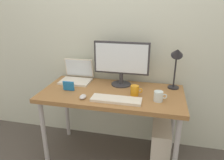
{
  "coord_description": "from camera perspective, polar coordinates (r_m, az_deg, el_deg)",
  "views": [
    {
      "loc": [
        0.42,
        -1.83,
        1.58
      ],
      "look_at": [
        0.0,
        0.0,
        0.88
      ],
      "focal_mm": 34.12,
      "sensor_mm": 36.0,
      "label": 1
    }
  ],
  "objects": [
    {
      "name": "mouse",
      "position": [
        1.92,
        -7.81,
        -4.46
      ],
      "size": [
        0.06,
        0.09,
        0.03
      ],
      "primitive_type": "ellipsoid",
      "color": "silver",
      "rests_on": "desk"
    },
    {
      "name": "ground_plane",
      "position": [
        2.45,
        0.0,
        -19.57
      ],
      "size": [
        6.0,
        6.0,
        0.0
      ],
      "primitive_type": "plane",
      "color": "#4C4742"
    },
    {
      "name": "monitor",
      "position": [
        2.13,
        2.54,
        5.15
      ],
      "size": [
        0.56,
        0.2,
        0.45
      ],
      "color": "#333338",
      "rests_on": "desk"
    },
    {
      "name": "back_wall",
      "position": [
        2.27,
        2.22,
        13.47
      ],
      "size": [
        4.4,
        0.04,
        2.6
      ],
      "primitive_type": "cube",
      "color": "silver",
      "rests_on": "ground_plane"
    },
    {
      "name": "glass_cup",
      "position": [
        1.89,
        12.37,
        -4.27
      ],
      "size": [
        0.11,
        0.08,
        0.09
      ],
      "color": "silver",
      "rests_on": "desk"
    },
    {
      "name": "desk_lamp",
      "position": [
        2.09,
        16.91,
        5.45
      ],
      "size": [
        0.11,
        0.16,
        0.44
      ],
      "color": "#232328",
      "rests_on": "desk"
    },
    {
      "name": "computer_tower",
      "position": [
        2.29,
        12.82,
        -16.74
      ],
      "size": [
        0.18,
        0.36,
        0.42
      ],
      "primitive_type": "cube",
      "color": "silver",
      "rests_on": "ground_plane"
    },
    {
      "name": "desk",
      "position": [
        2.08,
        0.0,
        -4.95
      ],
      "size": [
        1.36,
        0.65,
        0.76
      ],
      "color": "olive",
      "rests_on": "ground_plane"
    },
    {
      "name": "photo_frame",
      "position": [
        2.1,
        -11.57,
        -1.56
      ],
      "size": [
        0.11,
        0.02,
        0.09
      ],
      "primitive_type": "cube",
      "rotation": [
        0.05,
        0.0,
        0.0
      ],
      "color": "#1E72BF",
      "rests_on": "desk"
    },
    {
      "name": "keyboard",
      "position": [
        1.86,
        1.12,
        -5.28
      ],
      "size": [
        0.44,
        0.14,
        0.02
      ],
      "primitive_type": "cube",
      "color": "silver",
      "rests_on": "desk"
    },
    {
      "name": "laptop",
      "position": [
        2.34,
        -9.36,
        1.16
      ],
      "size": [
        0.32,
        0.26,
        0.23
      ],
      "color": "silver",
      "rests_on": "desk"
    },
    {
      "name": "coffee_mug",
      "position": [
        1.96,
        6.13,
        -2.82
      ],
      "size": [
        0.11,
        0.08,
        0.1
      ],
      "color": "orange",
      "rests_on": "desk"
    }
  ]
}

